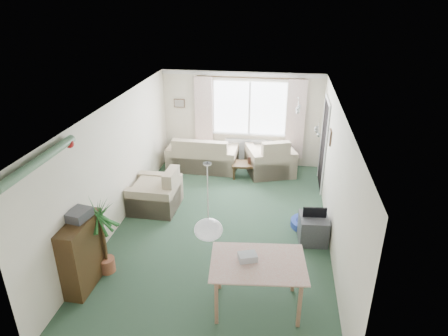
# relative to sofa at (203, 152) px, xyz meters

# --- Properties ---
(ground) EXTENTS (6.50, 6.50, 0.00)m
(ground) POSITION_rel_sofa_xyz_m (0.91, -2.75, -0.43)
(ground) COLOR #294532
(window) EXTENTS (1.80, 0.03, 1.30)m
(window) POSITION_rel_sofa_xyz_m (1.11, 0.48, 1.07)
(window) COLOR white
(curtain_rod) EXTENTS (2.60, 0.03, 0.03)m
(curtain_rod) POSITION_rel_sofa_xyz_m (1.11, 0.40, 1.84)
(curtain_rod) COLOR black
(curtain_left) EXTENTS (0.45, 0.08, 2.00)m
(curtain_left) POSITION_rel_sofa_xyz_m (-0.04, 0.38, 0.84)
(curtain_left) COLOR beige
(curtain_right) EXTENTS (0.45, 0.08, 2.00)m
(curtain_right) POSITION_rel_sofa_xyz_m (2.26, 0.38, 0.84)
(curtain_right) COLOR beige
(radiator) EXTENTS (1.20, 0.10, 0.55)m
(radiator) POSITION_rel_sofa_xyz_m (1.11, 0.44, -0.03)
(radiator) COLOR white
(doorway) EXTENTS (0.03, 0.95, 2.00)m
(doorway) POSITION_rel_sofa_xyz_m (2.90, -0.55, 0.57)
(doorway) COLOR black
(pendant_lamp) EXTENTS (0.36, 0.36, 0.36)m
(pendant_lamp) POSITION_rel_sofa_xyz_m (1.11, -5.05, 1.05)
(pendant_lamp) COLOR white
(tinsel_garland) EXTENTS (1.60, 1.60, 0.12)m
(tinsel_garland) POSITION_rel_sofa_xyz_m (-1.01, -5.05, 1.85)
(tinsel_garland) COLOR #196626
(bauble_cluster_a) EXTENTS (0.20, 0.20, 0.20)m
(bauble_cluster_a) POSITION_rel_sofa_xyz_m (2.21, -1.85, 1.79)
(bauble_cluster_a) COLOR silver
(bauble_cluster_b) EXTENTS (0.20, 0.20, 0.20)m
(bauble_cluster_b) POSITION_rel_sofa_xyz_m (2.51, -3.05, 1.79)
(bauble_cluster_b) COLOR silver
(wall_picture_back) EXTENTS (0.28, 0.03, 0.22)m
(wall_picture_back) POSITION_rel_sofa_xyz_m (-0.69, 0.48, 1.12)
(wall_picture_back) COLOR brown
(wall_picture_right) EXTENTS (0.03, 0.24, 0.30)m
(wall_picture_right) POSITION_rel_sofa_xyz_m (2.89, -1.55, 1.12)
(wall_picture_right) COLOR brown
(sofa) EXTENTS (1.75, 0.95, 0.87)m
(sofa) POSITION_rel_sofa_xyz_m (0.00, 0.00, 0.00)
(sofa) COLOR #BEAD8F
(sofa) RESTS_ON ground
(armchair_corner) EXTENTS (1.34, 1.31, 0.96)m
(armchair_corner) POSITION_rel_sofa_xyz_m (1.70, -0.02, 0.05)
(armchair_corner) COLOR beige
(armchair_corner) RESTS_ON ground
(armchair_left) EXTENTS (0.96, 1.01, 0.88)m
(armchair_left) POSITION_rel_sofa_xyz_m (-0.59, -2.15, 0.01)
(armchair_left) COLOR #C5AF95
(armchair_left) RESTS_ON ground
(coffee_table) EXTENTS (0.84, 0.52, 0.36)m
(coffee_table) POSITION_rel_sofa_xyz_m (1.20, -0.36, -0.25)
(coffee_table) COLOR black
(coffee_table) RESTS_ON ground
(photo_frame) EXTENTS (0.12, 0.04, 0.16)m
(photo_frame) POSITION_rel_sofa_xyz_m (1.24, -0.35, 0.01)
(photo_frame) COLOR #4D3027
(photo_frame) RESTS_ON coffee_table
(bookshelf) EXTENTS (0.32, 0.92, 1.11)m
(bookshelf) POSITION_rel_sofa_xyz_m (-0.93, -4.59, 0.12)
(bookshelf) COLOR black
(bookshelf) RESTS_ON ground
(hifi_box) EXTENTS (0.34, 0.40, 0.14)m
(hifi_box) POSITION_rel_sofa_xyz_m (-0.94, -4.50, 0.75)
(hifi_box) COLOR #3F3F45
(hifi_box) RESTS_ON bookshelf
(houseplant) EXTENTS (0.70, 0.70, 1.30)m
(houseplant) POSITION_rel_sofa_xyz_m (-0.74, -4.27, 0.22)
(houseplant) COLOR #236626
(houseplant) RESTS_ON ground
(dining_table) EXTENTS (1.29, 0.93, 0.76)m
(dining_table) POSITION_rel_sofa_xyz_m (1.73, -4.69, -0.05)
(dining_table) COLOR tan
(dining_table) RESTS_ON ground
(gift_box) EXTENTS (0.30, 0.25, 0.12)m
(gift_box) POSITION_rel_sofa_xyz_m (1.58, -4.66, 0.39)
(gift_box) COLOR #B2B4BD
(gift_box) RESTS_ON dining_table
(tv_cube) EXTENTS (0.54, 0.59, 0.50)m
(tv_cube) POSITION_rel_sofa_xyz_m (2.61, -2.88, -0.18)
(tv_cube) COLOR #3F3F44
(tv_cube) RESTS_ON ground
(pet_bed) EXTENTS (0.70, 0.70, 0.12)m
(pet_bed) POSITION_rel_sofa_xyz_m (2.53, -2.41, -0.37)
(pet_bed) COLOR navy
(pet_bed) RESTS_ON ground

